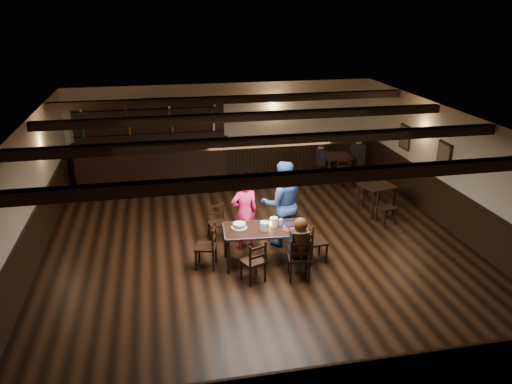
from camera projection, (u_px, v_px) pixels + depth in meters
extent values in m
plane|color=black|center=(258.00, 246.00, 10.72)|extent=(10.00, 10.00, 0.00)
cube|color=beige|center=(224.00, 129.00, 14.80)|extent=(9.00, 0.02, 2.70)
cube|color=beige|center=(346.00, 340.00, 5.66)|extent=(9.00, 0.02, 2.70)
cube|color=beige|center=(24.00, 204.00, 9.40)|extent=(0.02, 10.00, 2.70)
cube|color=beige|center=(456.00, 173.00, 11.06)|extent=(0.02, 10.00, 2.70)
cube|color=silver|center=(258.00, 123.00, 9.74)|extent=(9.00, 10.00, 0.02)
cube|color=black|center=(225.00, 157.00, 15.08)|extent=(9.00, 0.04, 1.00)
cube|color=black|center=(33.00, 244.00, 9.71)|extent=(0.04, 10.00, 1.00)
cube|color=black|center=(450.00, 208.00, 11.36)|extent=(0.04, 10.00, 1.00)
cube|color=black|center=(158.00, 115.00, 14.24)|extent=(0.90, 0.03, 1.00)
cube|color=black|center=(158.00, 116.00, 14.22)|extent=(0.80, 0.02, 0.90)
cube|color=black|center=(444.00, 156.00, 11.42)|extent=(0.03, 0.55, 0.65)
cube|color=#72664C|center=(443.00, 156.00, 11.41)|extent=(0.02, 0.45, 0.55)
cube|color=black|center=(405.00, 137.00, 13.17)|extent=(0.03, 0.55, 0.65)
cube|color=#72664C|center=(404.00, 137.00, 13.17)|extent=(0.02, 0.45, 0.55)
cube|color=black|center=(301.00, 178.00, 7.03)|extent=(8.90, 0.18, 0.18)
cube|color=black|center=(269.00, 141.00, 8.86)|extent=(8.90, 0.18, 0.18)
cube|color=black|center=(248.00, 117.00, 10.69)|extent=(8.90, 0.18, 0.18)
cube|color=black|center=(234.00, 99.00, 12.52)|extent=(8.90, 0.18, 0.18)
cube|color=black|center=(228.00, 257.00, 9.51)|extent=(0.06, 0.06, 0.71)
cube|color=black|center=(226.00, 241.00, 10.17)|extent=(0.06, 0.06, 0.71)
cube|color=black|center=(307.00, 252.00, 9.69)|extent=(0.06, 0.06, 0.71)
cube|color=black|center=(299.00, 236.00, 10.35)|extent=(0.06, 0.06, 0.71)
cube|color=black|center=(265.00, 229.00, 9.79)|extent=(1.71, 0.94, 0.04)
cube|color=#A5A8AD|center=(263.00, 221.00, 10.16)|extent=(1.66, 0.15, 0.05)
cube|color=#A5A8AD|center=(269.00, 239.00, 9.42)|extent=(1.66, 0.15, 0.05)
cube|color=#A5A8AD|center=(306.00, 227.00, 9.89)|extent=(0.09, 0.83, 0.05)
cube|color=#A5A8AD|center=(224.00, 232.00, 9.70)|extent=(0.09, 0.83, 0.05)
cube|color=black|center=(256.00, 265.00, 9.54)|extent=(0.04, 0.04, 0.40)
cube|color=black|center=(265.00, 272.00, 9.29)|extent=(0.04, 0.04, 0.40)
cube|color=black|center=(241.00, 270.00, 9.36)|extent=(0.04, 0.04, 0.40)
cube|color=black|center=(250.00, 278.00, 9.12)|extent=(0.04, 0.04, 0.40)
cube|color=black|center=(253.00, 261.00, 9.25)|extent=(0.50, 0.49, 0.04)
cube|color=black|center=(258.00, 255.00, 9.05)|extent=(0.37, 0.18, 0.42)
cube|color=black|center=(258.00, 257.00, 9.07)|extent=(0.32, 0.15, 0.05)
cube|color=black|center=(258.00, 248.00, 9.01)|extent=(0.32, 0.15, 0.05)
cube|color=black|center=(306.00, 264.00, 9.57)|extent=(0.04, 0.04, 0.42)
cube|color=black|center=(309.00, 273.00, 9.27)|extent=(0.04, 0.04, 0.42)
cube|color=black|center=(288.00, 264.00, 9.56)|extent=(0.04, 0.04, 0.42)
cube|color=black|center=(291.00, 273.00, 9.25)|extent=(0.04, 0.04, 0.42)
cube|color=black|center=(299.00, 258.00, 9.33)|extent=(0.46, 0.44, 0.04)
cube|color=black|center=(301.00, 252.00, 9.10)|extent=(0.41, 0.09, 0.43)
cube|color=black|center=(301.00, 254.00, 9.11)|extent=(0.35, 0.07, 0.05)
cube|color=black|center=(301.00, 245.00, 9.05)|extent=(0.35, 0.07, 0.05)
cube|color=black|center=(199.00, 253.00, 9.99)|extent=(0.04, 0.04, 0.42)
cube|color=black|center=(216.00, 253.00, 9.97)|extent=(0.04, 0.04, 0.42)
cube|color=black|center=(196.00, 261.00, 9.66)|extent=(0.04, 0.04, 0.42)
cube|color=black|center=(213.00, 262.00, 9.64)|extent=(0.04, 0.04, 0.42)
cube|color=black|center=(206.00, 247.00, 9.73)|extent=(0.49, 0.50, 0.04)
cube|color=black|center=(214.00, 237.00, 9.64)|extent=(0.14, 0.41, 0.44)
cube|color=black|center=(214.00, 239.00, 9.66)|extent=(0.11, 0.35, 0.05)
cube|color=black|center=(214.00, 230.00, 9.60)|extent=(0.11, 0.35, 0.05)
cube|color=black|center=(327.00, 254.00, 9.94)|extent=(0.04, 0.04, 0.41)
cube|color=black|center=(312.00, 257.00, 9.85)|extent=(0.04, 0.04, 0.41)
cube|color=black|center=(319.00, 247.00, 10.25)|extent=(0.04, 0.04, 0.41)
cube|color=black|center=(305.00, 249.00, 10.15)|extent=(0.04, 0.04, 0.41)
cube|color=black|center=(316.00, 241.00, 9.97)|extent=(0.43, 0.44, 0.04)
cube|color=black|center=(309.00, 233.00, 9.84)|extent=(0.08, 0.40, 0.43)
cube|color=black|center=(309.00, 235.00, 9.86)|extent=(0.06, 0.34, 0.05)
cube|color=black|center=(309.00, 227.00, 9.79)|extent=(0.06, 0.34, 0.05)
cube|color=black|center=(213.00, 236.00, 10.70)|extent=(0.04, 0.04, 0.40)
cube|color=black|center=(209.00, 230.00, 10.98)|extent=(0.04, 0.04, 0.40)
cube|color=black|center=(228.00, 234.00, 10.81)|extent=(0.04, 0.04, 0.40)
cube|color=black|center=(223.00, 228.00, 11.08)|extent=(0.04, 0.04, 0.40)
cube|color=black|center=(218.00, 223.00, 10.81)|extent=(0.44, 0.42, 0.04)
cube|color=black|center=(216.00, 212.00, 10.88)|extent=(0.39, 0.09, 0.42)
cube|color=black|center=(216.00, 213.00, 10.89)|extent=(0.33, 0.07, 0.05)
cube|color=black|center=(215.00, 206.00, 10.83)|extent=(0.33, 0.07, 0.05)
imported|color=#FF2C9C|center=(245.00, 213.00, 10.40)|extent=(0.63, 0.46, 1.59)
imported|color=navy|center=(282.00, 203.00, 10.51)|extent=(0.92, 0.72, 1.86)
cube|color=black|center=(297.00, 251.00, 9.41)|extent=(0.32, 0.32, 0.13)
cube|color=black|center=(300.00, 243.00, 9.22)|extent=(0.34, 0.20, 0.48)
cylinder|color=black|center=(300.00, 232.00, 9.14)|extent=(0.10, 0.34, 0.34)
sphere|color=#D8A384|center=(300.00, 225.00, 9.08)|extent=(0.21, 0.21, 0.21)
sphere|color=#321C0B|center=(301.00, 225.00, 9.05)|extent=(0.26, 0.26, 0.26)
cone|color=#321C0B|center=(301.00, 247.00, 9.10)|extent=(0.20, 0.20, 0.60)
cylinder|color=white|center=(239.00, 227.00, 9.81)|extent=(0.31, 0.31, 0.01)
cylinder|color=white|center=(239.00, 225.00, 9.80)|extent=(0.25, 0.25, 0.08)
cylinder|color=silver|center=(239.00, 226.00, 9.80)|extent=(0.27, 0.27, 0.04)
cylinder|color=white|center=(265.00, 226.00, 9.69)|extent=(0.18, 0.18, 0.17)
cylinder|color=white|center=(274.00, 222.00, 9.85)|extent=(0.16, 0.16, 0.19)
cylinder|color=#A5A8AD|center=(268.00, 226.00, 9.86)|extent=(0.04, 0.04, 0.03)
sphere|color=orange|center=(268.00, 225.00, 9.85)|extent=(0.03, 0.03, 0.03)
cylinder|color=silver|center=(284.00, 228.00, 9.69)|extent=(0.04, 0.04, 0.10)
cylinder|color=#A5A8AD|center=(289.00, 227.00, 9.72)|extent=(0.04, 0.04, 0.10)
cylinder|color=silver|center=(281.00, 222.00, 9.93)|extent=(0.08, 0.08, 0.12)
cube|color=maroon|center=(291.00, 228.00, 9.78)|extent=(0.38, 0.31, 0.00)
cube|color=#0E1147|center=(290.00, 224.00, 9.96)|extent=(0.38, 0.30, 0.00)
cube|color=black|center=(153.00, 163.00, 14.37)|extent=(4.24, 0.60, 1.10)
cube|color=black|center=(152.00, 143.00, 14.16)|extent=(4.44, 0.70, 0.05)
cube|color=black|center=(152.00, 142.00, 14.42)|extent=(4.24, 0.10, 2.20)
cube|color=black|center=(151.00, 134.00, 14.24)|extent=(4.14, 0.22, 0.03)
cube|color=black|center=(150.00, 122.00, 14.11)|extent=(4.14, 0.22, 0.03)
cube|color=black|center=(149.00, 110.00, 13.98)|extent=(4.14, 0.22, 0.03)
cube|color=black|center=(377.00, 185.00, 12.11)|extent=(0.88, 0.88, 0.04)
cube|color=black|center=(373.00, 206.00, 11.87)|extent=(0.05, 0.05, 0.71)
cube|color=black|center=(358.00, 197.00, 12.39)|extent=(0.05, 0.05, 0.71)
cube|color=black|center=(394.00, 202.00, 12.10)|extent=(0.05, 0.05, 0.71)
cube|color=black|center=(378.00, 194.00, 12.62)|extent=(0.05, 0.05, 0.71)
cube|color=black|center=(337.00, 156.00, 14.36)|extent=(0.82, 0.82, 0.04)
cube|color=black|center=(329.00, 172.00, 14.17)|extent=(0.05, 0.05, 0.71)
cube|color=black|center=(324.00, 165.00, 14.75)|extent=(0.05, 0.05, 0.71)
cube|color=black|center=(350.00, 171.00, 14.24)|extent=(0.05, 0.05, 0.71)
cube|color=black|center=(344.00, 165.00, 14.82)|extent=(0.05, 0.05, 0.71)
cube|color=black|center=(321.00, 157.00, 14.40)|extent=(0.20, 0.33, 0.47)
sphere|color=#D8A384|center=(321.00, 146.00, 14.28)|extent=(0.18, 0.18, 0.18)
sphere|color=black|center=(321.00, 145.00, 14.27)|extent=(0.19, 0.19, 0.19)
cube|color=black|center=(358.00, 153.00, 14.52)|extent=(0.32, 0.43, 0.57)
sphere|color=#D8A384|center=(359.00, 141.00, 14.38)|extent=(0.22, 0.22, 0.22)
sphere|color=black|center=(359.00, 140.00, 14.37)|extent=(0.23, 0.23, 0.23)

